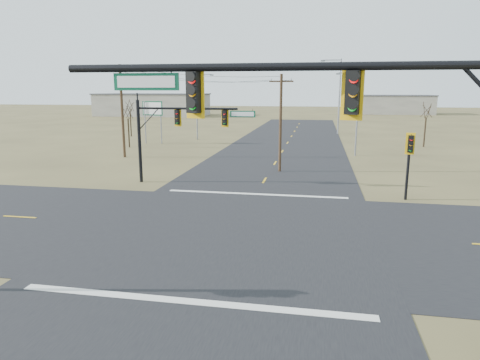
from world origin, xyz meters
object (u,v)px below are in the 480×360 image
(pedestal_signal_ne, at_px, (410,151))
(bare_tree_c, at_px, (427,110))
(highway_sign, at_px, (153,113))
(streetlight_b, at_px, (338,92))
(mast_arm_near, at_px, (371,134))
(utility_pole_far, at_px, (122,110))
(streetlight_a, at_px, (356,109))
(utility_pole_near, at_px, (281,121))
(bare_tree_a, at_px, (128,111))
(mast_arm_far, at_px, (181,123))
(streetlight_c, at_px, (198,103))
(bare_tree_b, at_px, (130,105))

(pedestal_signal_ne, height_order, bare_tree_c, bare_tree_c)
(highway_sign, relative_size, streetlight_b, 0.47)
(highway_sign, relative_size, bare_tree_c, 0.94)
(mast_arm_near, relative_size, utility_pole_far, 1.25)
(streetlight_a, xyz_separation_m, bare_tree_c, (8.97, 8.82, -0.41))
(utility_pole_near, bearing_deg, bare_tree_c, 50.33)
(utility_pole_near, height_order, bare_tree_a, utility_pole_near)
(mast_arm_far, bearing_deg, highway_sign, 125.61)
(utility_pole_near, xyz_separation_m, utility_pole_far, (-16.52, 4.99, 0.58))
(streetlight_a, height_order, streetlight_c, streetlight_c)
(streetlight_a, bearing_deg, mast_arm_far, -124.40)
(pedestal_signal_ne, relative_size, streetlight_c, 0.47)
(mast_arm_near, relative_size, bare_tree_c, 2.03)
(mast_arm_far, height_order, pedestal_signal_ne, mast_arm_far)
(bare_tree_a, bearing_deg, utility_pole_near, -32.26)
(mast_arm_far, bearing_deg, pedestal_signal_ne, 1.44)
(highway_sign, xyz_separation_m, bare_tree_a, (-1.45, -4.21, 0.42))
(streetlight_b, bearing_deg, utility_pole_far, -147.86)
(streetlight_a, bearing_deg, utility_pole_near, -118.63)
(mast_arm_far, distance_m, bare_tree_b, 34.70)
(mast_arm_near, bearing_deg, streetlight_b, 106.32)
(pedestal_signal_ne, bearing_deg, highway_sign, 146.58)
(highway_sign, bearing_deg, utility_pole_near, -32.76)
(streetlight_c, relative_size, bare_tree_b, 1.59)
(mast_arm_near, height_order, bare_tree_a, mast_arm_near)
(utility_pole_near, xyz_separation_m, streetlight_c, (-13.29, 21.66, 0.82))
(mast_arm_far, distance_m, utility_pole_far, 14.86)
(mast_arm_far, height_order, bare_tree_c, mast_arm_far)
(mast_arm_far, relative_size, pedestal_signal_ne, 2.06)
(streetlight_a, bearing_deg, streetlight_b, 97.61)
(mast_arm_far, height_order, utility_pole_near, utility_pole_near)
(streetlight_a, xyz_separation_m, streetlight_b, (-0.99, 22.76, 1.54))
(streetlight_a, bearing_deg, bare_tree_c, 49.66)
(streetlight_c, bearing_deg, bare_tree_b, 155.84)
(highway_sign, height_order, bare_tree_b, bare_tree_b)
(mast_arm_far, bearing_deg, utility_pole_near, 51.83)
(streetlight_a, xyz_separation_m, bare_tree_b, (-31.15, 13.51, -0.34))
(mast_arm_near, distance_m, bare_tree_c, 45.55)
(utility_pole_far, xyz_separation_m, streetlight_a, (23.37, 5.25, 0.05))
(streetlight_b, distance_m, bare_tree_a, 32.73)
(streetlight_a, bearing_deg, highway_sign, 171.16)
(bare_tree_b, bearing_deg, streetlight_b, 17.05)
(bare_tree_a, bearing_deg, bare_tree_c, 11.11)
(utility_pole_far, bearing_deg, highway_sign, 96.59)
(mast_arm_near, height_order, mast_arm_far, mast_arm_near)
(streetlight_a, height_order, bare_tree_a, streetlight_a)
(streetlight_c, relative_size, bare_tree_c, 1.59)
(pedestal_signal_ne, relative_size, bare_tree_c, 0.75)
(streetlight_c, bearing_deg, utility_pole_near, -71.88)
(bare_tree_a, bearing_deg, streetlight_a, -4.22)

